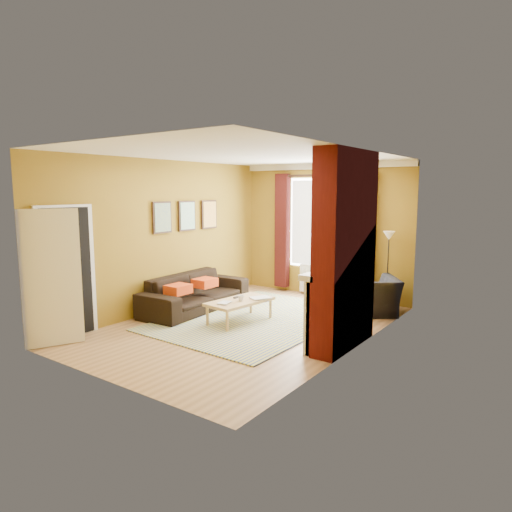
% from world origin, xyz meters
% --- Properties ---
extents(ground, '(5.50, 5.50, 0.00)m').
position_xyz_m(ground, '(0.00, 0.00, 0.00)').
color(ground, olive).
rests_on(ground, ground).
extents(room_walls, '(3.82, 5.54, 2.83)m').
position_xyz_m(room_walls, '(0.64, 0.27, 1.39)').
color(room_walls, olive).
rests_on(room_walls, ground).
extents(striped_rug, '(2.64, 3.61, 0.02)m').
position_xyz_m(striped_rug, '(-0.11, 0.40, 0.01)').
color(striped_rug, '#354A92').
rests_on(striped_rug, ground).
extents(sofa, '(1.04, 2.36, 0.67)m').
position_xyz_m(sofa, '(-1.42, 0.27, 0.34)').
color(sofa, black).
rests_on(sofa, ground).
extents(armchair, '(1.40, 1.37, 0.69)m').
position_xyz_m(armchair, '(1.33, 1.85, 0.34)').
color(armchair, black).
rests_on(armchair, ground).
extents(coffee_table, '(0.73, 1.24, 0.39)m').
position_xyz_m(coffee_table, '(-0.22, 0.09, 0.35)').
color(coffee_table, tan).
rests_on(coffee_table, ground).
extents(wicker_stool, '(0.42, 0.42, 0.52)m').
position_xyz_m(wicker_stool, '(0.78, 2.40, 0.26)').
color(wicker_stool, '#A57C47').
rests_on(wicker_stool, ground).
extents(floor_lamp, '(0.28, 0.28, 1.49)m').
position_xyz_m(floor_lamp, '(1.51, 2.40, 1.17)').
color(floor_lamp, black).
rests_on(floor_lamp, ground).
extents(book_a, '(0.22, 0.27, 0.02)m').
position_xyz_m(book_a, '(-0.37, -0.27, 0.40)').
color(book_a, '#999999').
rests_on(book_a, coffee_table).
extents(book_b, '(0.38, 0.41, 0.03)m').
position_xyz_m(book_b, '(-0.10, 0.43, 0.41)').
color(book_b, '#999999').
rests_on(book_b, coffee_table).
extents(mug, '(0.13, 0.13, 0.10)m').
position_xyz_m(mug, '(-0.16, 0.04, 0.44)').
color(mug, '#999999').
rests_on(mug, coffee_table).
extents(tv_remote, '(0.05, 0.16, 0.02)m').
position_xyz_m(tv_remote, '(-0.37, 0.20, 0.40)').
color(tv_remote, '#242427').
rests_on(tv_remote, coffee_table).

